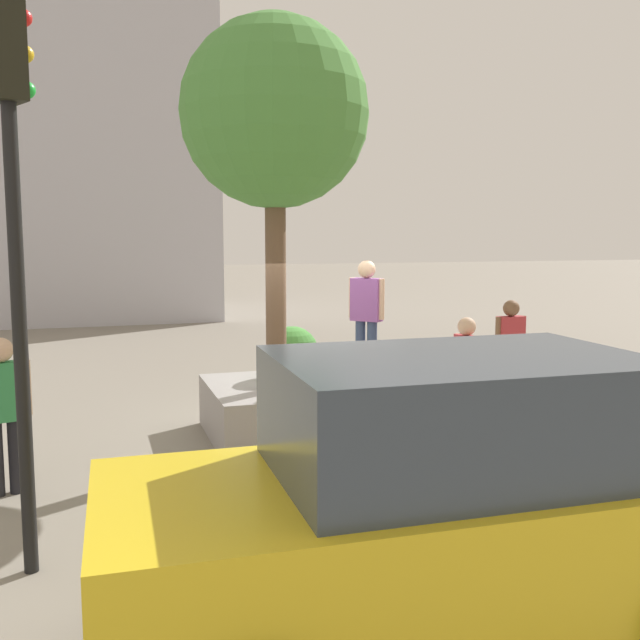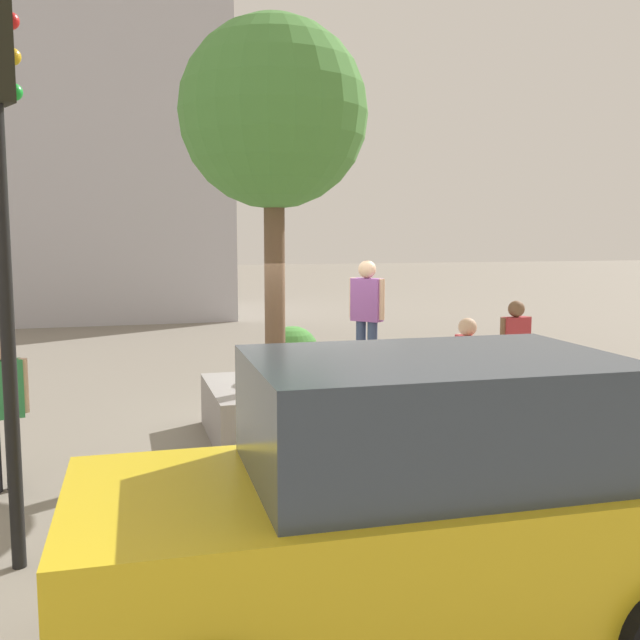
{
  "view_description": "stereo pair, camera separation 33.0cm",
  "coord_description": "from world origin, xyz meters",
  "px_view_note": "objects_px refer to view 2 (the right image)",
  "views": [
    {
      "loc": [
        2.79,
        9.86,
        2.87
      ],
      "look_at": [
        -0.3,
        0.2,
        1.66
      ],
      "focal_mm": 40.04,
      "sensor_mm": 36.0,
      "label": 1
    },
    {
      "loc": [
        2.47,
        9.96,
        2.87
      ],
      "look_at": [
        -0.3,
        0.2,
        1.66
      ],
      "focal_mm": 40.04,
      "sensor_mm": 36.0,
      "label": 2
    }
  ],
  "objects_px": {
    "plaza_tree": "(273,116)",
    "passerby_with_bag": "(1,402)",
    "planter_ledge": "(320,407)",
    "bystander_watching": "(515,345)",
    "skateboard": "(366,376)",
    "skateboarder": "(367,309)",
    "sedan_parked": "(410,503)",
    "traffic_light_corner": "(1,190)",
    "pedestrian_crossing": "(467,368)"
  },
  "relations": [
    {
      "from": "sedan_parked",
      "to": "traffic_light_corner",
      "type": "relative_size",
      "value": 0.94
    },
    {
      "from": "pedestrian_crossing",
      "to": "planter_ledge",
      "type": "bearing_deg",
      "value": -18.53
    },
    {
      "from": "skateboard",
      "to": "sedan_parked",
      "type": "height_order",
      "value": "sedan_parked"
    },
    {
      "from": "skateboard",
      "to": "bystander_watching",
      "type": "distance_m",
      "value": 3.05
    },
    {
      "from": "traffic_light_corner",
      "to": "pedestrian_crossing",
      "type": "bearing_deg",
      "value": -154.63
    },
    {
      "from": "planter_ledge",
      "to": "skateboarder",
      "type": "bearing_deg",
      "value": 176.16
    },
    {
      "from": "plaza_tree",
      "to": "pedestrian_crossing",
      "type": "relative_size",
      "value": 2.91
    },
    {
      "from": "plaza_tree",
      "to": "skateboarder",
      "type": "distance_m",
      "value": 3.0
    },
    {
      "from": "planter_ledge",
      "to": "pedestrian_crossing",
      "type": "bearing_deg",
      "value": 161.47
    },
    {
      "from": "skateboarder",
      "to": "traffic_light_corner",
      "type": "bearing_deg",
      "value": 37.16
    },
    {
      "from": "plaza_tree",
      "to": "pedestrian_crossing",
      "type": "distance_m",
      "value": 4.41
    },
    {
      "from": "skateboarder",
      "to": "passerby_with_bag",
      "type": "xyz_separation_m",
      "value": [
        4.77,
        1.25,
        -0.79
      ]
    },
    {
      "from": "plaza_tree",
      "to": "skateboard",
      "type": "xyz_separation_m",
      "value": [
        -1.42,
        -0.25,
        -3.62
      ]
    },
    {
      "from": "planter_ledge",
      "to": "plaza_tree",
      "type": "distance_m",
      "value": 4.13
    },
    {
      "from": "traffic_light_corner",
      "to": "passerby_with_bag",
      "type": "height_order",
      "value": "traffic_light_corner"
    },
    {
      "from": "planter_ledge",
      "to": "pedestrian_crossing",
      "type": "height_order",
      "value": "pedestrian_crossing"
    },
    {
      "from": "traffic_light_corner",
      "to": "skateboard",
      "type": "bearing_deg",
      "value": -142.84
    },
    {
      "from": "planter_ledge",
      "to": "sedan_parked",
      "type": "height_order",
      "value": "sedan_parked"
    },
    {
      "from": "bystander_watching",
      "to": "passerby_with_bag",
      "type": "relative_size",
      "value": 1.01
    },
    {
      "from": "traffic_light_corner",
      "to": "passerby_with_bag",
      "type": "xyz_separation_m",
      "value": [
        0.41,
        -2.06,
        -2.22
      ]
    },
    {
      "from": "traffic_light_corner",
      "to": "planter_ledge",
      "type": "bearing_deg",
      "value": -137.57
    },
    {
      "from": "plaza_tree",
      "to": "passerby_with_bag",
      "type": "height_order",
      "value": "plaza_tree"
    },
    {
      "from": "sedan_parked",
      "to": "passerby_with_bag",
      "type": "bearing_deg",
      "value": -52.18
    },
    {
      "from": "passerby_with_bag",
      "to": "traffic_light_corner",
      "type": "bearing_deg",
      "value": 101.22
    },
    {
      "from": "skateboarder",
      "to": "sedan_parked",
      "type": "xyz_separation_m",
      "value": [
        1.58,
        5.36,
        -0.76
      ]
    },
    {
      "from": "skateboarder",
      "to": "pedestrian_crossing",
      "type": "height_order",
      "value": "skateboarder"
    },
    {
      "from": "planter_ledge",
      "to": "skateboard",
      "type": "relative_size",
      "value": 4.32
    },
    {
      "from": "planter_ledge",
      "to": "sedan_parked",
      "type": "bearing_deg",
      "value": 80.64
    },
    {
      "from": "skateboard",
      "to": "sedan_parked",
      "type": "xyz_separation_m",
      "value": [
        1.58,
        5.36,
        0.23
      ]
    },
    {
      "from": "sedan_parked",
      "to": "bystander_watching",
      "type": "height_order",
      "value": "sedan_parked"
    },
    {
      "from": "skateboarder",
      "to": "pedestrian_crossing",
      "type": "xyz_separation_m",
      "value": [
        -1.3,
        0.62,
        -0.82
      ]
    },
    {
      "from": "plaza_tree",
      "to": "bystander_watching",
      "type": "distance_m",
      "value": 5.63
    },
    {
      "from": "skateboarder",
      "to": "sedan_parked",
      "type": "relative_size",
      "value": 0.37
    },
    {
      "from": "skateboarder",
      "to": "traffic_light_corner",
      "type": "xyz_separation_m",
      "value": [
        4.36,
        3.31,
        1.44
      ]
    },
    {
      "from": "plaza_tree",
      "to": "skateboarder",
      "type": "height_order",
      "value": "plaza_tree"
    },
    {
      "from": "planter_ledge",
      "to": "bystander_watching",
      "type": "relative_size",
      "value": 1.79
    },
    {
      "from": "planter_ledge",
      "to": "passerby_with_bag",
      "type": "xyz_separation_m",
      "value": [
        4.08,
        1.3,
        0.64
      ]
    },
    {
      "from": "skateboard",
      "to": "traffic_light_corner",
      "type": "distance_m",
      "value": 5.99
    },
    {
      "from": "sedan_parked",
      "to": "traffic_light_corner",
      "type": "xyz_separation_m",
      "value": [
        2.78,
        -2.05,
        2.19
      ]
    },
    {
      "from": "planter_ledge",
      "to": "plaza_tree",
      "type": "xyz_separation_m",
      "value": [
        0.73,
        0.3,
        4.06
      ]
    },
    {
      "from": "skateboard",
      "to": "skateboarder",
      "type": "distance_m",
      "value": 0.98
    },
    {
      "from": "sedan_parked",
      "to": "skateboarder",
      "type": "bearing_deg",
      "value": -106.48
    },
    {
      "from": "skateboard",
      "to": "pedestrian_crossing",
      "type": "relative_size",
      "value": 0.43
    },
    {
      "from": "plaza_tree",
      "to": "sedan_parked",
      "type": "xyz_separation_m",
      "value": [
        0.17,
        5.1,
        -3.39
      ]
    },
    {
      "from": "plaza_tree",
      "to": "pedestrian_crossing",
      "type": "bearing_deg",
      "value": 172.32
    },
    {
      "from": "plaza_tree",
      "to": "traffic_light_corner",
      "type": "height_order",
      "value": "plaza_tree"
    },
    {
      "from": "skateboarder",
      "to": "bystander_watching",
      "type": "distance_m",
      "value": 3.14
    },
    {
      "from": "planter_ledge",
      "to": "sedan_parked",
      "type": "distance_m",
      "value": 5.52
    },
    {
      "from": "skateboard",
      "to": "sedan_parked",
      "type": "distance_m",
      "value": 5.59
    },
    {
      "from": "plaza_tree",
      "to": "skateboard",
      "type": "relative_size",
      "value": 6.71
    }
  ]
}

